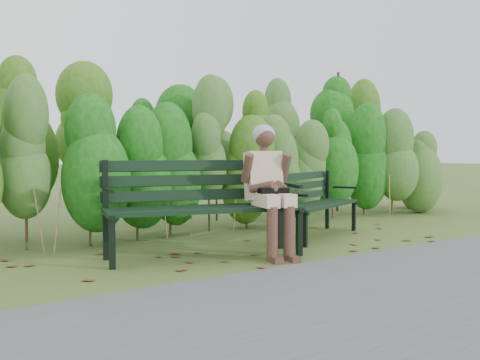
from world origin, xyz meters
TOP-DOWN VIEW (x-y plane):
  - ground at (0.00, 0.00)m, footprint 80.00×80.00m
  - footpath at (0.00, -2.20)m, footprint 60.00×2.50m
  - hedge_band at (0.00, 1.86)m, footprint 11.04×1.67m
  - leaf_litter at (-0.00, -0.28)m, footprint 5.68×2.07m
  - bench_left at (-0.75, 0.00)m, footprint 2.09×1.17m
  - bench_right at (1.09, 0.31)m, footprint 1.71×1.10m
  - seated_woman at (-0.16, -0.37)m, footprint 0.56×0.82m

SIDE VIEW (x-z plane):
  - ground at x=0.00m, z-range 0.00..0.00m
  - leaf_litter at x=0.00m, z-range 0.00..0.01m
  - footpath at x=0.00m, z-range 0.00..0.01m
  - bench_right at x=1.09m, z-range 0.07..0.89m
  - bench_left at x=-0.75m, z-range 0.09..1.09m
  - seated_woman at x=-0.16m, z-range 0.10..1.46m
  - hedge_band at x=0.00m, z-range 0.05..2.47m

